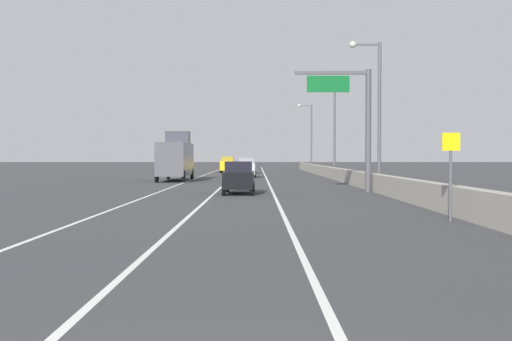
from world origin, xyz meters
name	(u,v)px	position (x,y,z in m)	size (l,w,h in m)	color
ground_plane	(253,176)	(0.00, 64.00, 0.00)	(320.00, 320.00, 0.00)	#38383A
lane_stripe_left	(194,179)	(-5.50, 55.00, 0.00)	(0.16, 130.00, 0.00)	silver
lane_stripe_center	(231,179)	(-2.00, 55.00, 0.00)	(0.16, 130.00, 0.00)	silver
lane_stripe_right	(268,179)	(1.50, 55.00, 0.00)	(0.16, 130.00, 0.00)	silver
jersey_barrier_right	(363,179)	(7.94, 40.00, 0.55)	(0.60, 120.00, 1.10)	#9E998E
overhead_sign_gantry	(358,115)	(6.60, 33.90, 4.73)	(4.68, 0.36, 7.50)	#47474C
speed_advisory_sign	(452,170)	(7.04, 16.40, 1.76)	(0.60, 0.11, 3.00)	#4C4C51
lamp_post_right_second	(377,104)	(8.48, 37.64, 5.69)	(2.14, 0.44, 9.88)	#4C4C51
lamp_post_right_third	(334,124)	(8.67, 63.55, 5.69)	(2.14, 0.44, 9.88)	#4C4C51
lamp_post_right_fourth	(311,132)	(8.43, 89.46, 5.69)	(2.14, 0.44, 9.88)	#4C4C51
car_white_0	(250,166)	(-0.50, 76.65, 0.94)	(1.91, 4.17, 1.88)	white
car_yellow_1	(229,165)	(-3.24, 77.91, 1.06)	(1.85, 4.51, 2.14)	gold
car_silver_2	(248,168)	(-0.46, 60.00, 1.01)	(1.87, 4.05, 2.04)	#B7B7BC
car_black_3	(240,178)	(-0.53, 32.13, 0.95)	(1.83, 4.37, 1.90)	black
box_truck	(177,158)	(-6.70, 51.70, 2.05)	(2.47, 8.45, 4.47)	#4C4C51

